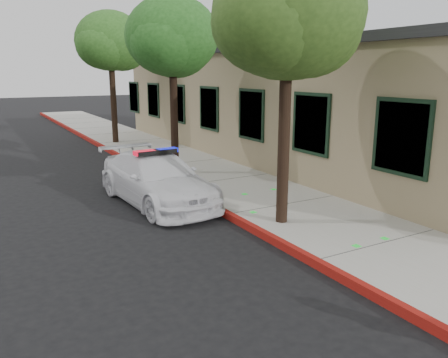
% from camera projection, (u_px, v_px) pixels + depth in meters
% --- Properties ---
extents(ground, '(120.00, 120.00, 0.00)m').
position_uv_depth(ground, '(314.00, 268.00, 7.83)').
color(ground, black).
rests_on(ground, ground).
extents(sidewalk, '(3.20, 60.00, 0.15)m').
position_uv_depth(sidewalk, '(284.00, 207.00, 11.12)').
color(sidewalk, '#9C998E').
rests_on(sidewalk, ground).
extents(red_curb, '(0.14, 60.00, 0.16)m').
position_uv_depth(red_curb, '(231.00, 216.00, 10.38)').
color(red_curb, maroon).
rests_on(red_curb, ground).
extents(clapboard_building, '(7.30, 20.89, 4.24)m').
position_uv_depth(clapboard_building, '(298.00, 102.00, 18.16)').
color(clapboard_building, '#A08369').
rests_on(clapboard_building, ground).
extents(police_car, '(2.14, 4.59, 1.41)m').
position_uv_depth(police_car, '(157.00, 179.00, 11.59)').
color(police_car, white).
rests_on(police_car, ground).
extents(street_tree_near, '(3.34, 3.06, 5.60)m').
position_uv_depth(street_tree_near, '(288.00, 20.00, 8.86)').
color(street_tree_near, black).
rests_on(street_tree_near, sidewalk).
extents(street_tree_mid, '(2.85, 2.95, 5.44)m').
position_uv_depth(street_tree_mid, '(172.00, 41.00, 13.68)').
color(street_tree_mid, black).
rests_on(street_tree_mid, sidewalk).
extents(street_tree_far, '(3.28, 3.07, 5.82)m').
position_uv_depth(street_tree_far, '(111.00, 44.00, 19.86)').
color(street_tree_far, black).
rests_on(street_tree_far, sidewalk).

